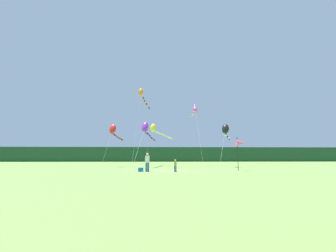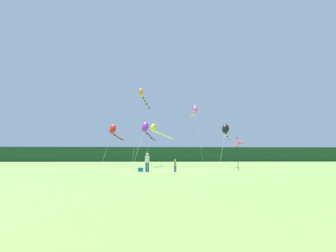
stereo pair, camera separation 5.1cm
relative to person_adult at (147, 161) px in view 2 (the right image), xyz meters
name	(u,v)px [view 2 (the right image)]	position (x,y,z in m)	size (l,w,h in m)	color
ground_plane	(170,171)	(2.33, 1.61, -1.00)	(120.00, 120.00, 0.00)	#6B9E42
distant_treeline	(162,154)	(2.33, 46.61, 1.13)	(108.00, 3.46, 4.26)	#1E4228
person_adult	(147,161)	(0.00, 0.00, 0.00)	(0.40, 0.40, 1.80)	#334C8C
person_child	(175,165)	(2.67, -0.36, -0.35)	(0.26, 0.26, 1.17)	#334C8C
cooler_box	(141,170)	(-0.63, 0.20, -0.81)	(0.49, 0.35, 0.39)	#1959B2
banner_flag_pole	(240,143)	(9.70, 1.35, 1.83)	(0.90, 0.70, 3.50)	black
kite_yellow	(155,129)	(0.46, 17.27, 5.23)	(5.25, 5.73, 7.21)	#B2B2B2
kite_orange	(142,95)	(-1.51, 12.62, 10.04)	(2.02, 8.59, 11.99)	#B2B2B2
kite_magenta	(195,108)	(7.39, 16.63, 8.89)	(0.88, 8.43, 10.84)	#B2B2B2
kite_red	(113,130)	(-5.35, 10.28, 4.19)	(1.90, 6.12, 6.14)	#B2B2B2
kite_purple	(146,128)	(-0.64, 8.37, 4.26)	(2.60, 8.17, 6.30)	#B2B2B2
kite_black	(226,130)	(10.49, 9.01, 4.20)	(3.52, 6.62, 6.16)	#B2B2B2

